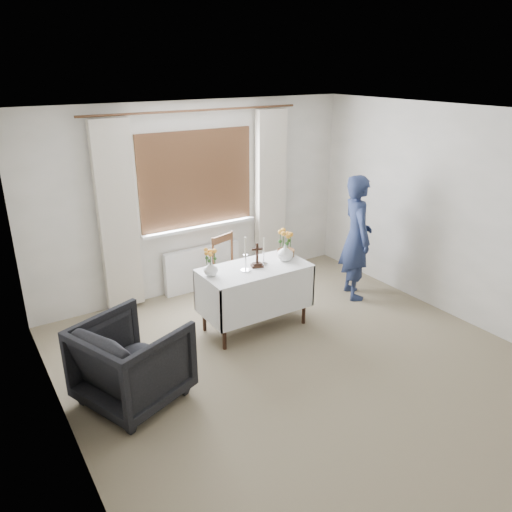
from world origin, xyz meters
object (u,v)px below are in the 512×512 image
(wooden_cross, at_px, (257,255))
(person, at_px, (356,238))
(altar_table, at_px, (255,298))
(armchair, at_px, (132,362))
(flower_vase_right, at_px, (285,252))
(wooden_chair, at_px, (233,269))
(flower_vase_left, at_px, (211,268))

(wooden_cross, bearing_deg, person, 18.22)
(altar_table, relative_size, person, 0.76)
(armchair, bearing_deg, altar_table, -93.48)
(person, xyz_separation_m, flower_vase_right, (-1.16, -0.04, 0.04))
(wooden_chair, bearing_deg, flower_vase_right, -87.19)
(armchair, bearing_deg, flower_vase_left, -83.54)
(armchair, height_order, person, person)
(armchair, distance_m, wooden_cross, 1.84)
(altar_table, bearing_deg, flower_vase_right, -0.81)
(armchair, relative_size, wooden_cross, 3.02)
(flower_vase_left, relative_size, flower_vase_right, 0.84)
(wooden_cross, height_order, flower_vase_right, wooden_cross)
(altar_table, bearing_deg, flower_vase_left, 173.48)
(person, bearing_deg, armchair, 122.80)
(armchair, bearing_deg, wooden_chair, -75.66)
(altar_table, bearing_deg, wooden_chair, 79.31)
(armchair, relative_size, flower_vase_left, 5.22)
(wooden_cross, bearing_deg, armchair, -145.18)
(armchair, bearing_deg, person, -101.57)
(wooden_cross, xyz_separation_m, flower_vase_right, (0.38, -0.00, -0.04))
(flower_vase_right, bearing_deg, person, 1.83)
(flower_vase_left, xyz_separation_m, flower_vase_right, (0.94, -0.07, 0.02))
(person, distance_m, wooden_cross, 1.54)
(armchair, height_order, flower_vase_left, flower_vase_left)
(wooden_cross, distance_m, flower_vase_left, 0.56)
(altar_table, height_order, person, person)
(wooden_chair, bearing_deg, armchair, -160.62)
(person, bearing_deg, altar_table, 113.84)
(wooden_chair, distance_m, armchair, 2.22)
(flower_vase_left, height_order, flower_vase_right, flower_vase_right)
(armchair, bearing_deg, flower_vase_right, -97.11)
(wooden_cross, distance_m, flower_vase_right, 0.39)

